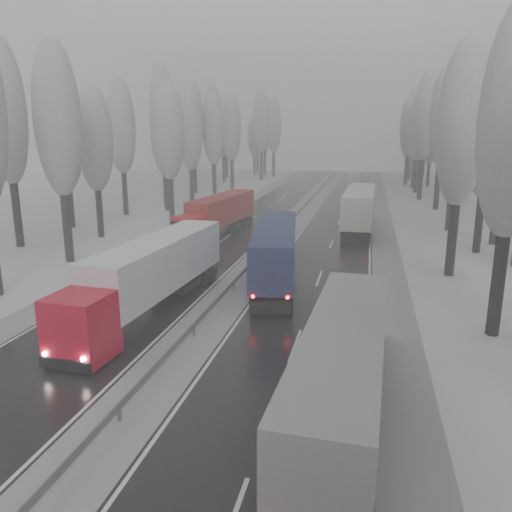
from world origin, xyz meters
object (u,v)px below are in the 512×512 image
at_px(truck_blue_box, 276,248).
at_px(truck_red_red, 218,213).
at_px(truck_grey_tarp, 346,359).
at_px(box_truck_distant, 356,180).
at_px(truck_red_white, 151,272).
at_px(truck_cream_box, 360,206).

bearing_deg(truck_blue_box, truck_red_red, 112.81).
distance_m(truck_grey_tarp, truck_blue_box, 17.68).
height_order(truck_blue_box, box_truck_distant, truck_blue_box).
height_order(truck_grey_tarp, truck_red_white, truck_red_white).
bearing_deg(truck_red_red, truck_red_white, -77.11).
bearing_deg(truck_cream_box, truck_blue_box, -103.02).
bearing_deg(truck_red_red, truck_grey_tarp, -59.69).
height_order(truck_grey_tarp, box_truck_distant, truck_grey_tarp).
distance_m(truck_red_white, truck_red_red, 22.51).
bearing_deg(truck_grey_tarp, truck_red_red, 117.06).
bearing_deg(truck_cream_box, box_truck_distant, 93.82).
relative_size(truck_grey_tarp, truck_cream_box, 0.90).
distance_m(box_truck_distant, truck_red_red, 52.46).
xyz_separation_m(truck_red_white, truck_red_red, (-2.74, 22.34, -0.10)).
relative_size(truck_cream_box, truck_red_white, 1.08).
distance_m(truck_grey_tarp, truck_red_white, 14.46).
xyz_separation_m(truck_blue_box, truck_red_red, (-8.57, 14.43, -0.09)).
xyz_separation_m(truck_grey_tarp, box_truck_distant, (-1.97, 82.22, -0.84)).
distance_m(truck_cream_box, box_truck_distant, 45.18).
bearing_deg(box_truck_distant, truck_grey_tarp, -83.97).
xyz_separation_m(box_truck_distant, truck_red_white, (-9.45, -73.36, 0.91)).
relative_size(box_truck_distant, truck_red_red, 0.52).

